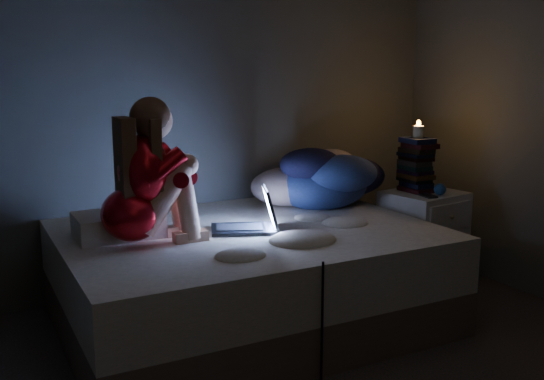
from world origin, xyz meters
TOP-DOWN VIEW (x-y plane):
  - wall_back at (0.00, 1.91)m, footprint 3.60×0.02m
  - bed at (-0.06, 1.10)m, footprint 2.06×1.55m
  - pillow at (-0.75, 1.28)m, footprint 0.45×0.32m
  - woman at (-0.73, 1.07)m, footprint 0.48×0.31m
  - laptop at (-0.10, 1.06)m, footprint 0.44×0.38m
  - clothes_pile at (0.65, 1.44)m, footprint 0.70×0.57m
  - nightstand at (1.31, 1.16)m, footprint 0.55×0.50m
  - book_stack at (1.27, 1.21)m, footprint 0.19×0.25m
  - candle at (1.27, 1.21)m, footprint 0.07×0.07m
  - phone at (1.20, 1.05)m, footprint 0.11×0.15m
  - blue_orb at (1.30, 1.03)m, footprint 0.08×0.08m

SIDE VIEW (x-z plane):
  - bed at x=-0.06m, z-range 0.00..0.57m
  - nightstand at x=1.31m, z-range 0.00..0.64m
  - pillow at x=-0.75m, z-range 0.57..0.70m
  - phone at x=1.20m, z-range 0.64..0.66m
  - blue_orb at x=1.30m, z-range 0.64..0.72m
  - laptop at x=-0.10m, z-range 0.57..0.83m
  - clothes_pile at x=0.65m, z-range 0.57..0.98m
  - book_stack at x=1.27m, z-range 0.64..0.99m
  - woman at x=-0.73m, z-range 0.57..1.33m
  - candle at x=1.27m, z-range 0.99..1.07m
  - wall_back at x=0.00m, z-range 0.00..2.60m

